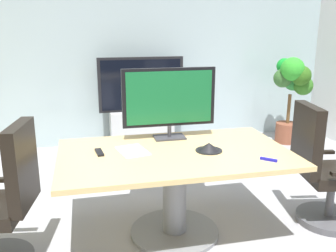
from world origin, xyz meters
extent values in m
plane|color=#99999E|center=(0.00, 0.00, 0.00)|extent=(7.35, 7.35, 0.00)
cube|color=#9EB2B7|center=(0.00, 3.01, 1.32)|extent=(6.35, 0.10, 2.64)
cube|color=tan|center=(0.09, 0.26, 0.72)|extent=(1.87, 1.11, 0.04)
cylinder|color=slate|center=(0.09, 0.26, 0.35)|extent=(0.20, 0.20, 0.70)
cylinder|color=slate|center=(0.09, 0.26, 0.01)|extent=(0.76, 0.76, 0.03)
cube|color=black|center=(-1.06, 0.07, 0.79)|extent=(0.16, 0.46, 0.60)
cube|color=black|center=(-1.26, 0.37, 0.58)|extent=(0.28, 0.09, 0.03)
cylinder|color=#4C4C51|center=(1.50, 0.14, 0.03)|extent=(0.56, 0.56, 0.06)
cylinder|color=#4C4C51|center=(1.50, 0.14, 0.24)|extent=(0.07, 0.07, 0.36)
cube|color=black|center=(1.50, 0.14, 0.46)|extent=(0.55, 0.55, 0.10)
cube|color=black|center=(1.23, 0.18, 0.79)|extent=(0.17, 0.46, 0.60)
cube|color=black|center=(1.53, 0.40, 0.58)|extent=(0.28, 0.10, 0.03)
cube|color=#333338|center=(0.13, 0.64, 0.75)|extent=(0.28, 0.18, 0.02)
cylinder|color=#333338|center=(0.13, 0.64, 0.81)|extent=(0.04, 0.04, 0.10)
cube|color=black|center=(0.13, 0.65, 1.12)|extent=(0.84, 0.04, 0.52)
cube|color=#14592D|center=(0.13, 0.63, 1.12)|extent=(0.77, 0.01, 0.47)
cube|color=#B7BABC|center=(0.19, 2.66, 0.28)|extent=(0.90, 0.36, 0.55)
cube|color=black|center=(0.19, 2.64, 0.93)|extent=(1.20, 0.06, 0.76)
cube|color=black|center=(0.19, 2.60, 0.93)|extent=(1.12, 0.01, 0.69)
cylinder|color=brown|center=(2.38, 2.39, 0.15)|extent=(0.34, 0.34, 0.30)
cylinder|color=brown|center=(2.38, 2.39, 0.52)|extent=(0.05, 0.05, 0.44)
sphere|color=#2E681F|center=(2.57, 2.37, 0.87)|extent=(0.28, 0.28, 0.28)
sphere|color=#2C8335|center=(2.50, 2.54, 0.92)|extent=(0.29, 0.29, 0.29)
sphere|color=#158A28|center=(2.30, 2.49, 1.15)|extent=(0.23, 0.23, 0.23)
sphere|color=#305B28|center=(2.24, 2.40, 0.98)|extent=(0.27, 0.27, 0.27)
sphere|color=green|center=(2.32, 2.28, 1.13)|extent=(0.34, 0.34, 0.34)
sphere|color=#2C5A17|center=(2.44, 2.24, 1.04)|extent=(0.29, 0.29, 0.29)
cone|color=black|center=(0.36, 0.22, 0.78)|extent=(0.19, 0.19, 0.07)
cylinder|color=black|center=(0.36, 0.22, 0.75)|extent=(0.22, 0.22, 0.01)
cube|color=black|center=(-0.51, 0.36, 0.75)|extent=(0.07, 0.17, 0.02)
cube|color=#1919A5|center=(0.73, -0.10, 0.75)|extent=(0.11, 0.10, 0.02)
cube|color=white|center=(-0.25, 0.35, 0.75)|extent=(0.27, 0.34, 0.01)
camera|label=1|loc=(-0.61, -2.53, 1.74)|focal=39.93mm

